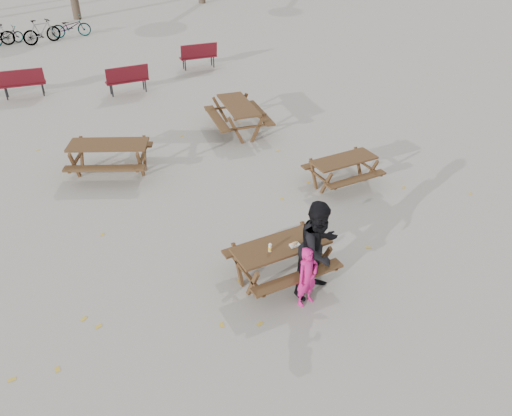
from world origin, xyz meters
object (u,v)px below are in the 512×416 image
picnic_table_east (343,172)px  picnic_table_far (239,118)px  food_tray (295,245)px  picnic_table_north (110,159)px  soda_bottle (270,248)px  main_picnic_table (281,253)px  child (307,277)px  adult (319,249)px

picnic_table_east → picnic_table_far: (-0.86, 4.10, 0.08)m
food_tray → picnic_table_north: 6.09m
soda_bottle → main_picnic_table: bearing=14.4°
soda_bottle → picnic_table_north: 5.88m
main_picnic_table → food_tray: food_tray is taller
child → picnic_table_north: bearing=96.9°
picnic_table_far → food_tray: bearing=171.2°
soda_bottle → picnic_table_north: size_ratio=0.09×
child → picnic_table_east: size_ratio=0.73×
soda_bottle → child: bearing=-65.1°
soda_bottle → child: 0.84m
main_picnic_table → soda_bottle: 0.39m
adult → picnic_table_east: (2.74, 2.95, -0.59)m
food_tray → picnic_table_far: (2.08, 6.60, -0.36)m
picnic_table_far → picnic_table_north: bearing=110.6°
soda_bottle → picnic_table_far: size_ratio=0.08×
main_picnic_table → picnic_table_north: (-1.79, 5.60, -0.16)m
food_tray → soda_bottle: size_ratio=1.06×
soda_bottle → picnic_table_east: (3.42, 2.43, -0.49)m
picnic_table_north → food_tray: bearing=-44.9°
picnic_table_north → adult: bearing=-44.5°
main_picnic_table → child: child is taller
picnic_table_north → picnic_table_east: bearing=-7.3°
picnic_table_north → main_picnic_table: bearing=-46.2°
soda_bottle → child: child is taller
main_picnic_table → picnic_table_far: (2.28, 6.45, -0.15)m
child → picnic_table_far: 7.59m
food_tray → picnic_table_east: food_tray is taller
picnic_table_north → picnic_table_far: (4.07, 0.85, 0.01)m
child → picnic_table_east: 4.42m
child → picnic_table_north: child is taller
food_tray → soda_bottle: 0.48m
main_picnic_table → child: bearing=-86.0°
child → picnic_table_north: 6.66m
child → picnic_table_north: (-1.85, 6.40, -0.17)m
food_tray → picnic_table_north: size_ratio=0.09×
main_picnic_table → soda_bottle: (-0.28, -0.07, 0.26)m
food_tray → picnic_table_far: size_ratio=0.09×
food_tray → picnic_table_far: bearing=72.5°
child → picnic_table_far: child is taller
soda_bottle → picnic_table_east: bearing=35.4°
child → adult: 0.53m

